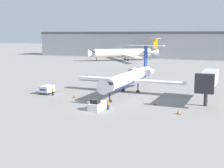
% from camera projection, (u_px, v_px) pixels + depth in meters
% --- Properties ---
extents(ground_plane, '(600.00, 600.00, 0.00)m').
position_uv_depth(ground_plane, '(93.00, 111.00, 52.75)').
color(ground_plane, gray).
extents(terminal_building, '(180.00, 16.80, 14.00)m').
position_uv_depth(terminal_building, '(197.00, 45.00, 160.69)').
color(terminal_building, '#B2B2B7').
rests_on(terminal_building, ground).
extents(airplane_main, '(24.66, 27.30, 9.99)m').
position_uv_depth(airplane_main, '(130.00, 77.00, 68.81)').
color(airplane_main, white).
rests_on(airplane_main, ground).
extents(pushback_tug, '(1.92, 4.10, 1.92)m').
position_uv_depth(pushback_tug, '(97.00, 105.00, 53.54)').
color(pushback_tug, silver).
rests_on(pushback_tug, ground).
extents(luggage_cart, '(2.18, 2.98, 1.80)m').
position_uv_depth(luggage_cart, '(47.00, 90.00, 67.26)').
color(luggage_cart, '#232326').
rests_on(luggage_cart, ground).
extents(worker_near_tug, '(0.40, 0.25, 1.82)m').
position_uv_depth(worker_near_tug, '(108.00, 104.00, 53.16)').
color(worker_near_tug, '#232838').
rests_on(worker_near_tug, ground).
extents(worker_by_wing, '(0.40, 0.24, 1.70)m').
position_uv_depth(worker_by_wing, '(99.00, 87.00, 70.73)').
color(worker_by_wing, '#232838').
rests_on(worker_by_wing, ground).
extents(worker_on_apron, '(0.40, 0.24, 1.69)m').
position_uv_depth(worker_on_apron, '(53.00, 91.00, 65.47)').
color(worker_on_apron, '#232838').
rests_on(worker_on_apron, ground).
extents(traffic_cone_left, '(0.65, 0.65, 0.77)m').
position_uv_depth(traffic_cone_left, '(74.00, 96.00, 63.67)').
color(traffic_cone_left, black).
rests_on(traffic_cone_left, ground).
extents(traffic_cone_right, '(0.56, 0.56, 0.72)m').
position_uv_depth(traffic_cone_right, '(155.00, 103.00, 57.01)').
color(traffic_cone_right, black).
rests_on(traffic_cone_right, ground).
extents(traffic_cone_mid, '(0.71, 0.71, 0.74)m').
position_uv_depth(traffic_cone_mid, '(179.00, 112.00, 50.47)').
color(traffic_cone_mid, black).
rests_on(traffic_cone_mid, ground).
extents(airplane_parked_far_right, '(31.59, 33.62, 10.78)m').
position_uv_depth(airplane_parked_far_right, '(124.00, 53.00, 150.69)').
color(airplane_parked_far_right, white).
rests_on(airplane_parked_far_right, ground).
extents(jet_bridge, '(3.20, 12.97, 6.19)m').
position_uv_depth(jet_bridge, '(208.00, 80.00, 57.86)').
color(jet_bridge, '#2D2D33').
rests_on(jet_bridge, ground).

